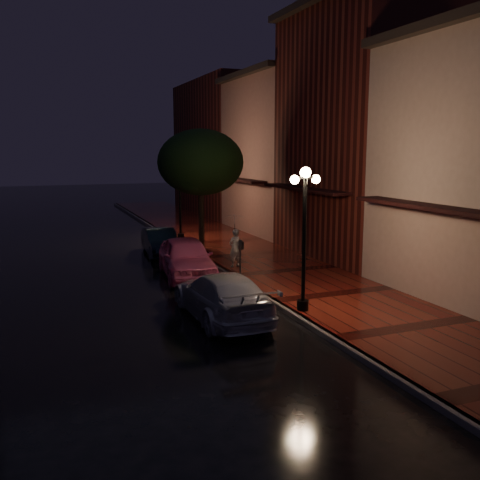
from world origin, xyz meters
name	(u,v)px	position (x,y,z in m)	size (l,w,h in m)	color
ground	(234,279)	(0.00, 0.00, 0.00)	(120.00, 120.00, 0.00)	black
sidewalk	(286,272)	(2.25, 0.00, 0.07)	(4.50, 60.00, 0.15)	#4D120D
curb	(234,277)	(0.00, 0.00, 0.07)	(0.25, 60.00, 0.15)	#595451
storefront_mid	(362,137)	(7.00, 2.00, 5.50)	(5.00, 8.00, 11.00)	#511914
storefront_far	(284,157)	(7.00, 10.00, 4.50)	(5.00, 8.00, 9.00)	#8C5951
storefront_extra	(226,149)	(7.00, 20.00, 5.00)	(5.00, 12.00, 10.00)	#511914
streetlamp_near	(304,230)	(0.35, -5.00, 2.60)	(0.96, 0.36, 4.31)	black
streetlamp_far	(180,194)	(0.35, 9.00, 2.60)	(0.96, 0.36, 4.31)	black
street_tree	(201,164)	(0.61, 5.99, 4.24)	(4.16, 4.16, 5.80)	black
pink_car	(186,258)	(-1.61, 0.94, 0.79)	(1.86, 4.62, 1.57)	#EC618E
navy_car	(160,242)	(-1.53, 5.73, 0.64)	(1.35, 3.87, 1.28)	black
silver_car	(222,296)	(-2.06, -4.46, 0.69)	(1.94, 4.78, 1.39)	#B5B4BD
woman_with_umbrella	(235,232)	(0.60, 1.42, 1.61)	(0.92, 0.94, 2.21)	silver
parking_meter	(240,254)	(0.21, -0.18, 1.00)	(0.16, 0.14, 1.41)	black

